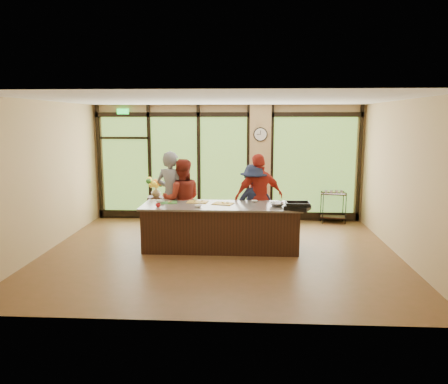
# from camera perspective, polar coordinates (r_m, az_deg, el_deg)

# --- Properties ---
(floor) EXTENTS (7.00, 7.00, 0.00)m
(floor) POSITION_cam_1_polar(r_m,az_deg,el_deg) (8.80, -0.52, -7.94)
(floor) COLOR brown
(floor) RESTS_ON ground
(ceiling) EXTENTS (7.00, 7.00, 0.00)m
(ceiling) POSITION_cam_1_polar(r_m,az_deg,el_deg) (8.40, -0.55, 11.98)
(ceiling) COLOR silver
(ceiling) RESTS_ON back_wall
(back_wall) EXTENTS (7.00, 0.00, 7.00)m
(back_wall) POSITION_cam_1_polar(r_m,az_deg,el_deg) (11.45, 0.45, 3.81)
(back_wall) COLOR tan
(back_wall) RESTS_ON floor
(left_wall) EXTENTS (0.00, 6.00, 6.00)m
(left_wall) POSITION_cam_1_polar(r_m,az_deg,el_deg) (9.37, -22.42, 1.81)
(left_wall) COLOR tan
(left_wall) RESTS_ON floor
(right_wall) EXTENTS (0.00, 6.00, 6.00)m
(right_wall) POSITION_cam_1_polar(r_m,az_deg,el_deg) (8.95, 22.43, 1.48)
(right_wall) COLOR tan
(right_wall) RESTS_ON floor
(window_wall) EXTENTS (6.90, 0.12, 3.00)m
(window_wall) POSITION_cam_1_polar(r_m,az_deg,el_deg) (11.41, 1.26, 3.26)
(window_wall) COLOR tan
(window_wall) RESTS_ON floor
(island_base) EXTENTS (3.10, 1.00, 0.88)m
(island_base) POSITION_cam_1_polar(r_m,az_deg,el_deg) (8.97, -0.40, -4.68)
(island_base) COLOR black
(island_base) RESTS_ON floor
(countertop) EXTENTS (3.20, 1.10, 0.04)m
(countertop) POSITION_cam_1_polar(r_m,az_deg,el_deg) (8.87, -0.40, -1.80)
(countertop) COLOR #70665C
(countertop) RESTS_ON island_base
(wall_clock) EXTENTS (0.36, 0.04, 0.36)m
(wall_clock) POSITION_cam_1_polar(r_m,az_deg,el_deg) (11.25, 4.78, 7.51)
(wall_clock) COLOR black
(wall_clock) RESTS_ON window_wall
(cook_left) EXTENTS (0.83, 0.68, 1.95)m
(cook_left) POSITION_cam_1_polar(r_m,az_deg,el_deg) (9.74, -6.91, -0.38)
(cook_left) COLOR slate
(cook_left) RESTS_ON floor
(cook_midleft) EXTENTS (0.96, 0.81, 1.79)m
(cook_midleft) POSITION_cam_1_polar(r_m,az_deg,el_deg) (9.64, -5.51, -0.96)
(cook_midleft) COLOR maroon
(cook_midleft) RESTS_ON floor
(cook_midright) EXTENTS (1.21, 0.84, 1.90)m
(cook_midright) POSITION_cam_1_polar(r_m,az_deg,el_deg) (9.54, 4.59, -0.71)
(cook_midright) COLOR #B1271B
(cook_midright) RESTS_ON floor
(cook_right) EXTENTS (1.20, 0.88, 1.67)m
(cook_right) POSITION_cam_1_polar(r_m,az_deg,el_deg) (9.58, 3.90, -1.36)
(cook_right) COLOR #171C33
(cook_right) RESTS_ON floor
(roasting_pan) EXTENTS (0.55, 0.50, 0.08)m
(roasting_pan) POSITION_cam_1_polar(r_m,az_deg,el_deg) (8.49, 9.58, -2.03)
(roasting_pan) COLOR black
(roasting_pan) RESTS_ON countertop
(mixing_bowl) EXTENTS (0.37, 0.37, 0.07)m
(mixing_bowl) POSITION_cam_1_polar(r_m,az_deg,el_deg) (8.78, 6.95, -1.61)
(mixing_bowl) COLOR silver
(mixing_bowl) RESTS_ON countertop
(cutting_board_left) EXTENTS (0.41, 0.34, 0.01)m
(cutting_board_left) POSITION_cam_1_polar(r_m,az_deg,el_deg) (9.14, -7.30, -1.37)
(cutting_board_left) COLOR #397F2E
(cutting_board_left) RESTS_ON countertop
(cutting_board_center) EXTENTS (0.44, 0.35, 0.01)m
(cutting_board_center) POSITION_cam_1_polar(r_m,az_deg,el_deg) (9.15, -3.48, -1.29)
(cutting_board_center) COLOR gold
(cutting_board_center) RESTS_ON countertop
(cutting_board_right) EXTENTS (0.47, 0.40, 0.01)m
(cutting_board_right) POSITION_cam_1_polar(r_m,az_deg,el_deg) (8.95, -0.13, -1.52)
(cutting_board_right) COLOR gold
(cutting_board_right) RESTS_ON countertop
(prep_bowl_near) EXTENTS (0.22, 0.22, 0.05)m
(prep_bowl_near) POSITION_cam_1_polar(r_m,az_deg,el_deg) (9.14, -8.33, -1.25)
(prep_bowl_near) COLOR white
(prep_bowl_near) RESTS_ON countertop
(prep_bowl_mid) EXTENTS (0.16, 0.16, 0.04)m
(prep_bowl_mid) POSITION_cam_1_polar(r_m,az_deg,el_deg) (8.61, -3.41, -1.87)
(prep_bowl_mid) COLOR white
(prep_bowl_mid) RESTS_ON countertop
(prep_bowl_far) EXTENTS (0.14, 0.14, 0.03)m
(prep_bowl_far) POSITION_cam_1_polar(r_m,az_deg,el_deg) (9.16, 3.99, -1.21)
(prep_bowl_far) COLOR white
(prep_bowl_far) RESTS_ON countertop
(red_ramekin) EXTENTS (0.12, 0.12, 0.08)m
(red_ramekin) POSITION_cam_1_polar(r_m,az_deg,el_deg) (8.71, -8.61, -1.72)
(red_ramekin) COLOR red
(red_ramekin) RESTS_ON countertop
(flower_stand) EXTENTS (0.44, 0.44, 0.80)m
(flower_stand) POSITION_cam_1_polar(r_m,az_deg,el_deg) (10.68, -8.80, -2.71)
(flower_stand) COLOR black
(flower_stand) RESTS_ON floor
(flower_vase) EXTENTS (0.30, 0.30, 0.24)m
(flower_vase) POSITION_cam_1_polar(r_m,az_deg,el_deg) (10.59, -8.87, 0.02)
(flower_vase) COLOR #8F7A4E
(flower_vase) RESTS_ON flower_stand
(bar_cart) EXTENTS (0.68, 0.48, 0.85)m
(bar_cart) POSITION_cam_1_polar(r_m,az_deg,el_deg) (11.51, 14.09, -1.42)
(bar_cart) COLOR black
(bar_cart) RESTS_ON floor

